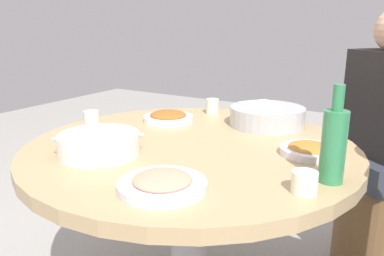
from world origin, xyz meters
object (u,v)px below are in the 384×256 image
object	(u,v)px
dish_stirfry	(168,117)
green_bottle	(334,144)
soup_bowl	(99,145)
tea_cup_far	(304,182)
rice_bowl	(267,116)
stool_for_diner_left	(371,225)
tea_cup_near	(91,117)
tea_cup_side	(212,106)
round_dining_table	(191,179)
dish_shrimp	(162,183)
dish_tofu_braise	(310,150)

from	to	relation	value
dish_stirfry	green_bottle	size ratio (longest dim) A/B	0.80
soup_bowl	tea_cup_far	world-z (taller)	soup_bowl
rice_bowl	green_bottle	world-z (taller)	green_bottle
rice_bowl	green_bottle	size ratio (longest dim) A/B	1.16
rice_bowl	dish_stirfry	distance (m)	0.43
stool_for_diner_left	rice_bowl	bearing A→B (deg)	37.72
rice_bowl	stool_for_diner_left	distance (m)	0.77
rice_bowl	soup_bowl	distance (m)	0.73
tea_cup_near	tea_cup_far	world-z (taller)	tea_cup_far
soup_bowl	green_bottle	bearing A→B (deg)	-166.49
tea_cup_side	round_dining_table	bearing A→B (deg)	109.23
dish_stirfry	green_bottle	world-z (taller)	green_bottle
green_bottle	round_dining_table	bearing A→B (deg)	-10.00
soup_bowl	dish_shrimp	world-z (taller)	soup_bowl
dish_tofu_braise	dish_stirfry	world-z (taller)	dish_stirfry
green_bottle	dish_shrimp	bearing A→B (deg)	37.87
round_dining_table	rice_bowl	size ratio (longest dim) A/B	3.79
dish_shrimp	dish_stirfry	xyz separation A→B (m)	(0.40, -0.60, 0.00)
round_dining_table	tea_cup_near	world-z (taller)	tea_cup_near
tea_cup_near	tea_cup_side	bearing A→B (deg)	-131.22
dish_shrimp	tea_cup_far	bearing A→B (deg)	-151.90
stool_for_diner_left	tea_cup_side	bearing A→B (deg)	19.45
tea_cup_far	rice_bowl	bearing A→B (deg)	-61.01
dish_stirfry	stool_for_diner_left	distance (m)	1.09
dish_shrimp	tea_cup_near	world-z (taller)	tea_cup_near
rice_bowl	dish_tofu_braise	world-z (taller)	rice_bowl
soup_bowl	tea_cup_near	size ratio (longest dim) A/B	4.02
round_dining_table	dish_shrimp	bearing A→B (deg)	110.91
dish_shrimp	stool_for_diner_left	bearing A→B (deg)	-111.34
green_bottle	stool_for_diner_left	world-z (taller)	green_bottle
dish_shrimp	stool_for_diner_left	size ratio (longest dim) A/B	0.51
dish_shrimp	stool_for_diner_left	world-z (taller)	dish_shrimp
dish_tofu_braise	green_bottle	size ratio (longest dim) A/B	0.72
tea_cup_side	dish_stirfry	bearing A→B (deg)	67.97
soup_bowl	dish_stirfry	distance (m)	0.49
dish_tofu_braise	tea_cup_near	xyz separation A→B (m)	(0.93, 0.07, 0.01)
stool_for_diner_left	dish_tofu_braise	bearing A→B (deg)	74.53
dish_tofu_braise	stool_for_diner_left	size ratio (longest dim) A/B	0.42
stool_for_diner_left	tea_cup_near	bearing A→B (deg)	31.75
green_bottle	tea_cup_side	xyz separation A→B (m)	(0.67, -0.55, -0.07)
round_dining_table	tea_cup_far	xyz separation A→B (m)	(-0.47, 0.20, 0.17)
round_dining_table	green_bottle	size ratio (longest dim) A/B	4.40
dish_shrimp	dish_tofu_braise	size ratio (longest dim) A/B	1.23
dish_shrimp	tea_cup_side	distance (m)	0.88
rice_bowl	dish_tofu_braise	distance (m)	0.38
round_dining_table	tea_cup_near	xyz separation A→B (m)	(0.53, -0.04, 0.16)
green_bottle	tea_cup_far	distance (m)	0.14
round_dining_table	tea_cup_near	bearing A→B (deg)	-3.82
tea_cup_side	green_bottle	bearing A→B (deg)	140.67
dish_stirfry	tea_cup_side	world-z (taller)	tea_cup_side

